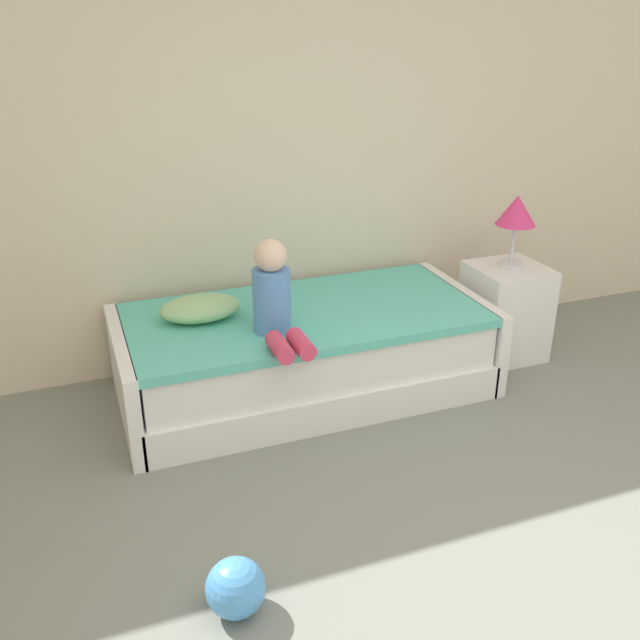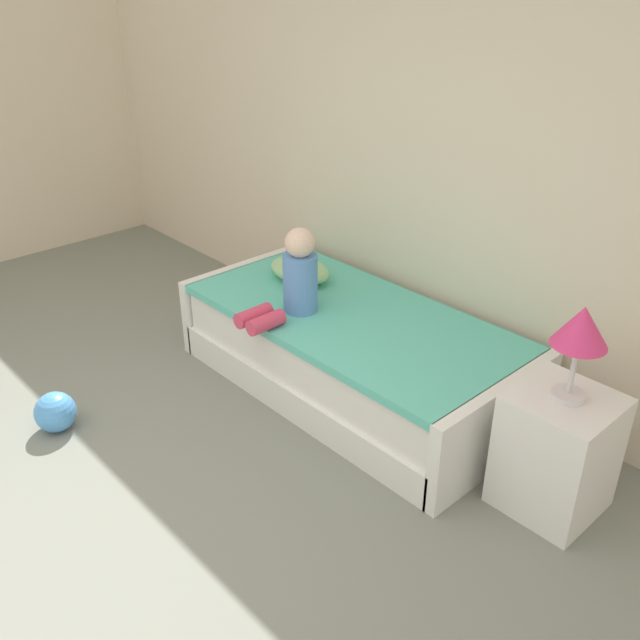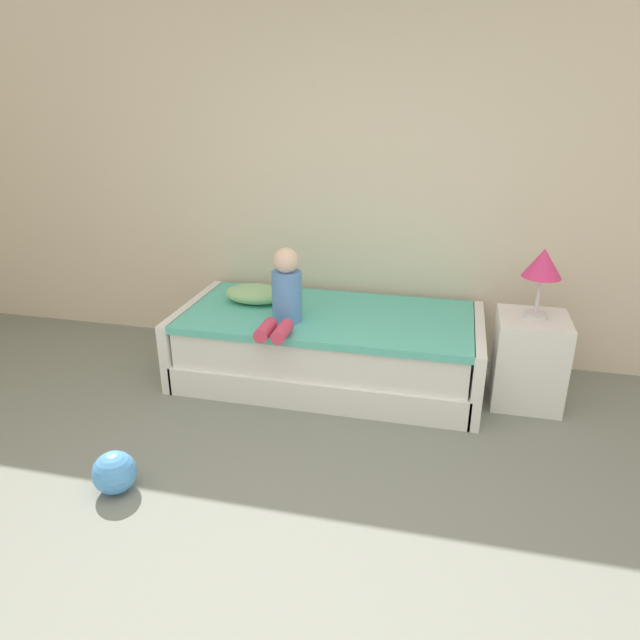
{
  "view_description": "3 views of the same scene",
  "coord_description": "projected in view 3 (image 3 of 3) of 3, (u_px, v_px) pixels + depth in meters",
  "views": [
    {
      "loc": [
        -1.32,
        -1.41,
        2.05
      ],
      "look_at": [
        -0.13,
        1.75,
        0.55
      ],
      "focal_mm": 39.16,
      "sensor_mm": 36.0,
      "label": 1
    },
    {
      "loc": [
        2.33,
        -0.52,
        2.31
      ],
      "look_at": [
        -0.13,
        1.75,
        0.55
      ],
      "focal_mm": 38.56,
      "sensor_mm": 36.0,
      "label": 2
    },
    {
      "loc": [
        0.67,
        -1.64,
        1.96
      ],
      "look_at": [
        -0.13,
        1.75,
        0.55
      ],
      "focal_mm": 32.35,
      "sensor_mm": 36.0,
      "label": 3
    }
  ],
  "objects": [
    {
      "name": "wall_rear",
      "position": [
        365.0,
        163.0,
        4.16
      ],
      "size": [
        7.2,
        0.1,
        2.9
      ],
      "primitive_type": "cube",
      "color": "beige",
      "rests_on": "ground"
    },
    {
      "name": "bed",
      "position": [
        328.0,
        347.0,
        4.09
      ],
      "size": [
        2.11,
        1.0,
        0.5
      ],
      "color": "white",
      "rests_on": "ground"
    },
    {
      "name": "nightstand",
      "position": [
        529.0,
        360.0,
        3.77
      ],
      "size": [
        0.44,
        0.44,
        0.6
      ],
      "primitive_type": "cube",
      "color": "white",
      "rests_on": "ground"
    },
    {
      "name": "ground_plane",
      "position": [
        252.0,
        603.0,
        2.36
      ],
      "size": [
        9.2,
        9.2,
        0.0
      ],
      "primitive_type": "plane",
      "color": "gray"
    },
    {
      "name": "toy_ball",
      "position": [
        114.0,
        473.0,
        2.97
      ],
      "size": [
        0.23,
        0.23,
        0.23
      ],
      "primitive_type": "sphere",
      "color": "#4C99E5",
      "rests_on": "ground"
    },
    {
      "name": "table_lamp",
      "position": [
        543.0,
        267.0,
        3.54
      ],
      "size": [
        0.24,
        0.24,
        0.45
      ],
      "color": "silver",
      "rests_on": "nightstand"
    },
    {
      "name": "child_figure",
      "position": [
        285.0,
        294.0,
        3.77
      ],
      "size": [
        0.2,
        0.51,
        0.5
      ],
      "color": "#598CD1",
      "rests_on": "bed"
    },
    {
      "name": "pillow",
      "position": [
        255.0,
        294.0,
        4.19
      ],
      "size": [
        0.44,
        0.3,
        0.13
      ],
      "primitive_type": "ellipsoid",
      "color": "#99CC8C",
      "rests_on": "bed"
    }
  ]
}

